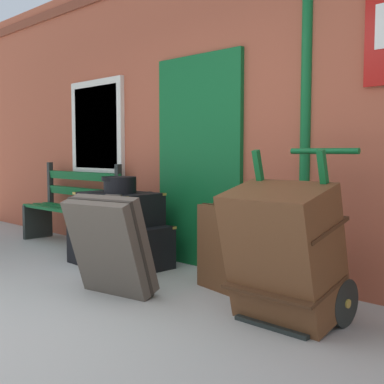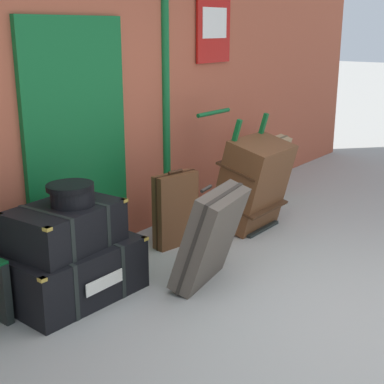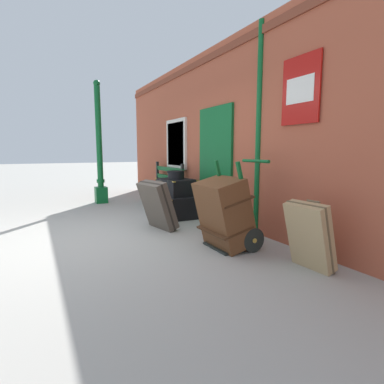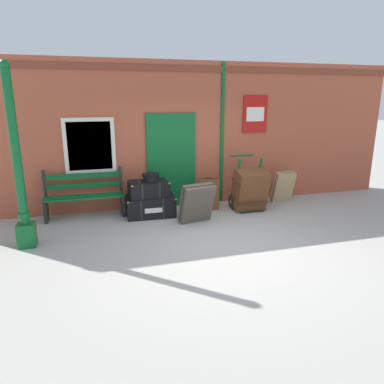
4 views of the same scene
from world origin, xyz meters
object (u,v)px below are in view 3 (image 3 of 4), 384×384
Objects in this scene: porters_trolley at (235,227)px; suitcase_slate at (310,236)px; lamp_post at (100,158)px; platform_bench at (164,186)px; steamer_trunk_base at (176,205)px; large_brown_trunk at (224,213)px; steamer_trunk_middle at (176,187)px; round_hatbox at (176,174)px; suitcase_brown at (157,205)px; suitcase_caramel at (212,209)px.

porters_trolley is 1.53× the size of suitcase_slate.
platform_bench is (0.93, 1.30, -0.68)m from lamp_post.
large_brown_trunk reaches higher than steamer_trunk_base.
steamer_trunk_base is 1.23× the size of steamer_trunk_middle.
porters_trolley reaches higher than steamer_trunk_base.
steamer_trunk_base is at bearing 159.34° from round_hatbox.
steamer_trunk_middle is at bearing -178.03° from suitcase_slate.
suitcase_slate is at bearing -1.85° from platform_bench.
lamp_post reaches higher than round_hatbox.
lamp_post is at bearing -154.81° from steamer_trunk_middle.
large_brown_trunk reaches higher than suitcase_slate.
suitcase_slate is (5.45, 1.16, -0.75)m from lamp_post.
porters_trolley is at bearing -3.26° from steamer_trunk_middle.
round_hatbox reaches higher than suitcase_slate.
steamer_trunk_middle is 0.26m from round_hatbox.
round_hatbox is (2.28, 1.02, -0.29)m from lamp_post.
porters_trolley is (2.18, -0.12, -0.31)m from steamer_trunk_middle.
round_hatbox reaches higher than steamer_trunk_base.
lamp_post is 2.52m from steamer_trunk_middle.
platform_bench is 4.49× the size of round_hatbox.
suitcase_slate is 2.53m from suitcase_brown.
suitcase_brown is (2.13, -0.98, -0.04)m from platform_bench.
porters_trolley reaches higher than suitcase_caramel.
platform_bench is at bearing 168.77° from steamer_trunk_middle.
large_brown_trunk is at bearing 17.59° from suitcase_brown.
lamp_post reaches higher than porters_trolley.
suitcase_caramel is at bearing 16.84° from lamp_post.
suitcase_caramel is at bearing -177.56° from suitcase_slate.
suitcase_brown is at bearing -155.74° from porters_trolley.
round_hatbox is at bearing 138.29° from suitcase_brown.
large_brown_trunk is at bearing -21.59° from suitcase_caramel.
platform_bench is 1.55× the size of steamer_trunk_base.
large_brown_trunk reaches higher than suitcase_brown.
steamer_trunk_base is at bearing -177.65° from suitcase_slate.
platform_bench is 1.67× the size of large_brown_trunk.
steamer_trunk_middle is 1.09× the size of suitcase_slate.
platform_bench is at bearing 168.19° from steamer_trunk_base.
round_hatbox is at bearing 177.45° from porters_trolley.
porters_trolley is at bearing -10.39° from suitcase_caramel.
steamer_trunk_middle reaches higher than suitcase_caramel.
platform_bench is 3.52m from large_brown_trunk.
platform_bench is 4.53m from suitcase_slate.
large_brown_trunk is 1.41m from suitcase_brown.
lamp_post reaches higher than large_brown_trunk.
lamp_post is 1.74m from platform_bench.
lamp_post is 2.52× the size of porters_trolley.
large_brown_trunk is 1.18× the size of suitcase_brown.
platform_bench is 1.37m from steamer_trunk_base.
suitcase_caramel is at bearing 169.61° from porters_trolley.
steamer_trunk_middle is 2.20m from porters_trolley.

